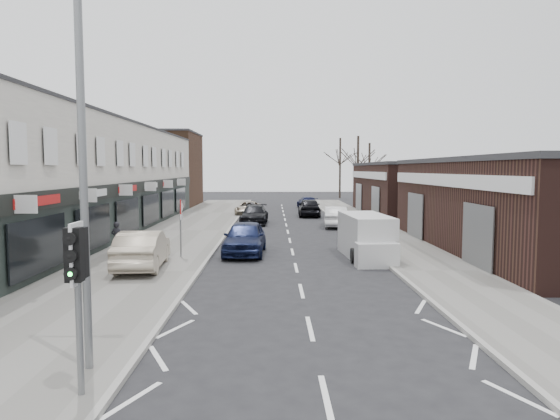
{
  "coord_description": "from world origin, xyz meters",
  "views": [
    {
      "loc": [
        -0.95,
        -10.68,
        4.15
      ],
      "look_at": [
        -0.7,
        8.06,
        2.6
      ],
      "focal_mm": 32.0,
      "sensor_mm": 36.0,
      "label": 1
    }
  ],
  "objects_px": {
    "street_lamp": "(91,145)",
    "sedan_on_pavement": "(143,249)",
    "pedestrian": "(117,238)",
    "parked_car_right_b": "(309,207)",
    "white_van": "(366,238)",
    "traffic_light": "(77,268)",
    "parked_car_left_b": "(254,215)",
    "parked_car_left_c": "(248,208)",
    "parked_car_right_c": "(307,202)",
    "warning_sign": "(181,212)",
    "parked_car_left_a": "(245,238)",
    "parked_car_right_a": "(335,217)"
  },
  "relations": [
    {
      "from": "parked_car_left_b",
      "to": "parked_car_right_b",
      "type": "xyz_separation_m",
      "value": [
        4.59,
        6.02,
        0.09
      ]
    },
    {
      "from": "street_lamp",
      "to": "parked_car_right_b",
      "type": "relative_size",
      "value": 1.72
    },
    {
      "from": "warning_sign",
      "to": "parked_car_left_b",
      "type": "bearing_deg",
      "value": 79.4
    },
    {
      "from": "traffic_light",
      "to": "street_lamp",
      "type": "height_order",
      "value": "street_lamp"
    },
    {
      "from": "warning_sign",
      "to": "parked_car_left_a",
      "type": "distance_m",
      "value": 3.45
    },
    {
      "from": "sedan_on_pavement",
      "to": "parked_car_right_a",
      "type": "bearing_deg",
      "value": -126.83
    },
    {
      "from": "white_van",
      "to": "sedan_on_pavement",
      "type": "xyz_separation_m",
      "value": [
        -9.67,
        -2.93,
        -0.06
      ]
    },
    {
      "from": "pedestrian",
      "to": "parked_car_right_b",
      "type": "xyz_separation_m",
      "value": [
        10.51,
        20.22,
        -0.11
      ]
    },
    {
      "from": "pedestrian",
      "to": "parked_car_right_a",
      "type": "bearing_deg",
      "value": -121.69
    },
    {
      "from": "pedestrian",
      "to": "parked_car_left_c",
      "type": "xyz_separation_m",
      "value": [
        5.11,
        21.42,
        -0.29
      ]
    },
    {
      "from": "traffic_light",
      "to": "parked_car_right_c",
      "type": "height_order",
      "value": "traffic_light"
    },
    {
      "from": "traffic_light",
      "to": "parked_car_left_b",
      "type": "relative_size",
      "value": 0.65
    },
    {
      "from": "sedan_on_pavement",
      "to": "parked_car_left_a",
      "type": "height_order",
      "value": "sedan_on_pavement"
    },
    {
      "from": "sedan_on_pavement",
      "to": "parked_car_left_b",
      "type": "distance_m",
      "value": 17.84
    },
    {
      "from": "traffic_light",
      "to": "parked_car_right_a",
      "type": "relative_size",
      "value": 0.7
    },
    {
      "from": "traffic_light",
      "to": "parked_car_left_b",
      "type": "distance_m",
      "value": 28.97
    },
    {
      "from": "parked_car_left_a",
      "to": "parked_car_left_b",
      "type": "height_order",
      "value": "parked_car_left_a"
    },
    {
      "from": "parked_car_right_c",
      "to": "parked_car_right_a",
      "type": "bearing_deg",
      "value": 87.05
    },
    {
      "from": "white_van",
      "to": "parked_car_left_a",
      "type": "relative_size",
      "value": 1.11
    },
    {
      "from": "traffic_light",
      "to": "parked_car_right_a",
      "type": "distance_m",
      "value": 28.02
    },
    {
      "from": "pedestrian",
      "to": "warning_sign",
      "type": "bearing_deg",
      "value": -178.95
    },
    {
      "from": "white_van",
      "to": "pedestrian",
      "type": "height_order",
      "value": "white_van"
    },
    {
      "from": "traffic_light",
      "to": "parked_car_left_c",
      "type": "distance_m",
      "value": 36.13
    },
    {
      "from": "warning_sign",
      "to": "sedan_on_pavement",
      "type": "xyz_separation_m",
      "value": [
        -1.11,
        -2.58,
        -1.31
      ]
    },
    {
      "from": "warning_sign",
      "to": "parked_car_left_a",
      "type": "bearing_deg",
      "value": 26.67
    },
    {
      "from": "street_lamp",
      "to": "warning_sign",
      "type": "height_order",
      "value": "street_lamp"
    },
    {
      "from": "parked_car_right_a",
      "to": "parked_car_left_b",
      "type": "bearing_deg",
      "value": -13.57
    },
    {
      "from": "street_lamp",
      "to": "sedan_on_pavement",
      "type": "height_order",
      "value": "street_lamp"
    },
    {
      "from": "parked_car_right_a",
      "to": "parked_car_left_c",
      "type": "bearing_deg",
      "value": -48.77
    },
    {
      "from": "parked_car_right_a",
      "to": "parked_car_left_a",
      "type": "bearing_deg",
      "value": 68.17
    },
    {
      "from": "sedan_on_pavement",
      "to": "parked_car_right_c",
      "type": "bearing_deg",
      "value": -109.79
    },
    {
      "from": "street_lamp",
      "to": "sedan_on_pavement",
      "type": "relative_size",
      "value": 1.7
    },
    {
      "from": "traffic_light",
      "to": "sedan_on_pavement",
      "type": "height_order",
      "value": "traffic_light"
    },
    {
      "from": "sedan_on_pavement",
      "to": "parked_car_left_b",
      "type": "xyz_separation_m",
      "value": [
        3.89,
        17.41,
        -0.2
      ]
    },
    {
      "from": "white_van",
      "to": "pedestrian",
      "type": "distance_m",
      "value": 11.71
    },
    {
      "from": "parked_car_right_a",
      "to": "parked_car_right_c",
      "type": "xyz_separation_m",
      "value": [
        -0.87,
        16.98,
        -0.12
      ]
    },
    {
      "from": "traffic_light",
      "to": "parked_car_left_c",
      "type": "xyz_separation_m",
      "value": [
        1.21,
        36.07,
        -1.8
      ]
    },
    {
      "from": "warning_sign",
      "to": "pedestrian",
      "type": "distance_m",
      "value": 3.46
    },
    {
      "from": "parked_car_left_b",
      "to": "traffic_light",
      "type": "bearing_deg",
      "value": -91.89
    },
    {
      "from": "white_van",
      "to": "traffic_light",
      "type": "bearing_deg",
      "value": -122.16
    },
    {
      "from": "parked_car_left_b",
      "to": "parked_car_right_b",
      "type": "distance_m",
      "value": 7.57
    },
    {
      "from": "sedan_on_pavement",
      "to": "pedestrian",
      "type": "height_order",
      "value": "pedestrian"
    },
    {
      "from": "parked_car_left_c",
      "to": "street_lamp",
      "type": "bearing_deg",
      "value": -87.31
    },
    {
      "from": "pedestrian",
      "to": "parked_car_left_a",
      "type": "height_order",
      "value": "pedestrian"
    },
    {
      "from": "pedestrian",
      "to": "sedan_on_pavement",
      "type": "bearing_deg",
      "value": 134.75
    },
    {
      "from": "sedan_on_pavement",
      "to": "parked_car_left_c",
      "type": "relative_size",
      "value": 1.06
    },
    {
      "from": "sedan_on_pavement",
      "to": "parked_car_right_c",
      "type": "relative_size",
      "value": 1.11
    },
    {
      "from": "parked_car_left_a",
      "to": "parked_car_right_b",
      "type": "xyz_separation_m",
      "value": [
        4.54,
        19.44,
        -0.01
      ]
    },
    {
      "from": "pedestrian",
      "to": "parked_car_left_c",
      "type": "relative_size",
      "value": 0.35
    },
    {
      "from": "warning_sign",
      "to": "parked_car_right_c",
      "type": "xyz_separation_m",
      "value": [
        7.78,
        29.8,
        -1.59
      ]
    }
  ]
}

